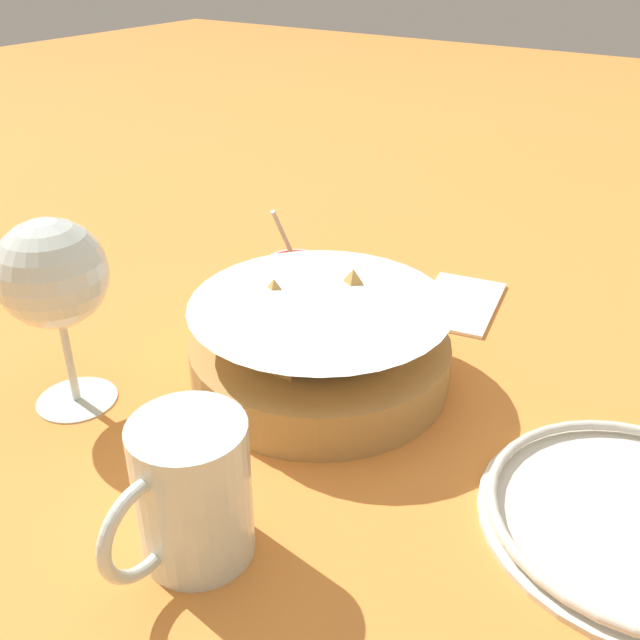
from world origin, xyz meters
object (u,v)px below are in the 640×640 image
(beer_mug, at_px, (192,496))
(side_plate, at_px, (637,518))
(sauce_cup, at_px, (295,274))
(food_basket, at_px, (320,346))
(wine_glass, at_px, (53,279))

(beer_mug, xyz_separation_m, side_plate, (-0.19, 0.24, -0.04))
(sauce_cup, height_order, beer_mug, sauce_cup)
(beer_mug, height_order, side_plate, beer_mug)
(sauce_cup, xyz_separation_m, side_plate, (0.16, 0.41, -0.01))
(food_basket, relative_size, wine_glass, 1.38)
(food_basket, bearing_deg, sauce_cup, -136.80)
(sauce_cup, relative_size, side_plate, 0.50)
(sauce_cup, bearing_deg, wine_glass, -7.23)
(wine_glass, distance_m, beer_mug, 0.23)
(wine_glass, distance_m, side_plate, 0.48)
(wine_glass, bearing_deg, side_plate, 105.08)
(wine_glass, relative_size, side_plate, 0.78)
(sauce_cup, xyz_separation_m, beer_mug, (0.35, 0.17, 0.03))
(side_plate, bearing_deg, beer_mug, -51.89)
(sauce_cup, bearing_deg, beer_mug, 26.05)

